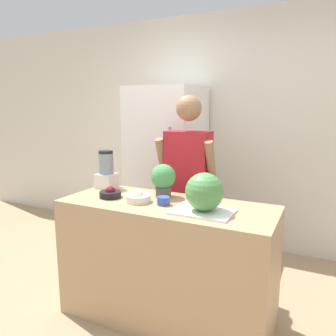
{
  "coord_description": "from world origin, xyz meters",
  "views": [
    {
      "loc": [
        1.0,
        -1.7,
        1.57
      ],
      "look_at": [
        0.0,
        0.33,
        1.15
      ],
      "focal_mm": 35.0,
      "sensor_mm": 36.0,
      "label": 1
    }
  ],
  "objects_px": {
    "bowl_cherries": "(110,194)",
    "bowl_cream": "(138,198)",
    "person": "(188,189)",
    "blender": "(106,171)",
    "potted_plant": "(163,179)",
    "refrigerator": "(167,169)",
    "bowl_small_blue": "(163,201)",
    "watermelon": "(204,192)"
  },
  "relations": [
    {
      "from": "bowl_cherries",
      "to": "bowl_cream",
      "type": "relative_size",
      "value": 0.91
    },
    {
      "from": "person",
      "to": "blender",
      "type": "height_order",
      "value": "person"
    },
    {
      "from": "person",
      "to": "bowl_cherries",
      "type": "height_order",
      "value": "person"
    },
    {
      "from": "bowl_cream",
      "to": "blender",
      "type": "height_order",
      "value": "blender"
    },
    {
      "from": "bowl_cherries",
      "to": "bowl_cream",
      "type": "xyz_separation_m",
      "value": [
        0.25,
        -0.01,
        0.0
      ]
    },
    {
      "from": "potted_plant",
      "to": "bowl_cherries",
      "type": "bearing_deg",
      "value": -151.34
    },
    {
      "from": "bowl_cherries",
      "to": "blender",
      "type": "relative_size",
      "value": 0.51
    },
    {
      "from": "bowl_cream",
      "to": "refrigerator",
      "type": "bearing_deg",
      "value": 107.3
    },
    {
      "from": "bowl_small_blue",
      "to": "blender",
      "type": "distance_m",
      "value": 0.71
    },
    {
      "from": "bowl_cherries",
      "to": "bowl_small_blue",
      "type": "bearing_deg",
      "value": 0.88
    },
    {
      "from": "watermelon",
      "to": "bowl_cherries",
      "type": "height_order",
      "value": "watermelon"
    },
    {
      "from": "refrigerator",
      "to": "watermelon",
      "type": "relative_size",
      "value": 7.21
    },
    {
      "from": "bowl_small_blue",
      "to": "potted_plant",
      "type": "relative_size",
      "value": 0.36
    },
    {
      "from": "person",
      "to": "potted_plant",
      "type": "relative_size",
      "value": 6.65
    },
    {
      "from": "refrigerator",
      "to": "potted_plant",
      "type": "distance_m",
      "value": 1.19
    },
    {
      "from": "blender",
      "to": "potted_plant",
      "type": "xyz_separation_m",
      "value": [
        0.56,
        -0.05,
        -0.0
      ]
    },
    {
      "from": "refrigerator",
      "to": "person",
      "type": "bearing_deg",
      "value": -50.97
    },
    {
      "from": "watermelon",
      "to": "bowl_cream",
      "type": "distance_m",
      "value": 0.52
    },
    {
      "from": "person",
      "to": "blender",
      "type": "xyz_separation_m",
      "value": [
        -0.59,
        -0.38,
        0.18
      ]
    },
    {
      "from": "bowl_cherries",
      "to": "bowl_cream",
      "type": "height_order",
      "value": "bowl_cream"
    },
    {
      "from": "watermelon",
      "to": "bowl_cherries",
      "type": "xyz_separation_m",
      "value": [
        -0.76,
        0.03,
        -0.11
      ]
    },
    {
      "from": "watermelon",
      "to": "bowl_cream",
      "type": "relative_size",
      "value": 1.38
    },
    {
      "from": "watermelon",
      "to": "potted_plant",
      "type": "height_order",
      "value": "watermelon"
    },
    {
      "from": "blender",
      "to": "potted_plant",
      "type": "distance_m",
      "value": 0.57
    },
    {
      "from": "refrigerator",
      "to": "bowl_cream",
      "type": "bearing_deg",
      "value": -72.7
    },
    {
      "from": "bowl_cherries",
      "to": "person",
      "type": "bearing_deg",
      "value": 59.07
    },
    {
      "from": "refrigerator",
      "to": "blender",
      "type": "bearing_deg",
      "value": -93.63
    },
    {
      "from": "refrigerator",
      "to": "bowl_cream",
      "type": "relative_size",
      "value": 9.97
    },
    {
      "from": "refrigerator",
      "to": "watermelon",
      "type": "height_order",
      "value": "refrigerator"
    },
    {
      "from": "bowl_cherries",
      "to": "bowl_small_blue",
      "type": "relative_size",
      "value": 1.81
    },
    {
      "from": "refrigerator",
      "to": "blender",
      "type": "height_order",
      "value": "refrigerator"
    },
    {
      "from": "refrigerator",
      "to": "potted_plant",
      "type": "height_order",
      "value": "refrigerator"
    },
    {
      "from": "bowl_cherries",
      "to": "refrigerator",
      "type": "bearing_deg",
      "value": 96.6
    },
    {
      "from": "refrigerator",
      "to": "bowl_small_blue",
      "type": "distance_m",
      "value": 1.39
    },
    {
      "from": "bowl_small_blue",
      "to": "blender",
      "type": "relative_size",
      "value": 0.28
    },
    {
      "from": "watermelon",
      "to": "bowl_cream",
      "type": "height_order",
      "value": "watermelon"
    },
    {
      "from": "bowl_small_blue",
      "to": "bowl_cream",
      "type": "bearing_deg",
      "value": -175.18
    },
    {
      "from": "bowl_cherries",
      "to": "bowl_cream",
      "type": "bearing_deg",
      "value": -2.21
    },
    {
      "from": "person",
      "to": "blender",
      "type": "bearing_deg",
      "value": -146.81
    },
    {
      "from": "watermelon",
      "to": "potted_plant",
      "type": "distance_m",
      "value": 0.46
    },
    {
      "from": "watermelon",
      "to": "bowl_cream",
      "type": "xyz_separation_m",
      "value": [
        -0.51,
        0.02,
        -0.11
      ]
    },
    {
      "from": "person",
      "to": "bowl_small_blue",
      "type": "bearing_deg",
      "value": -83.24
    }
  ]
}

